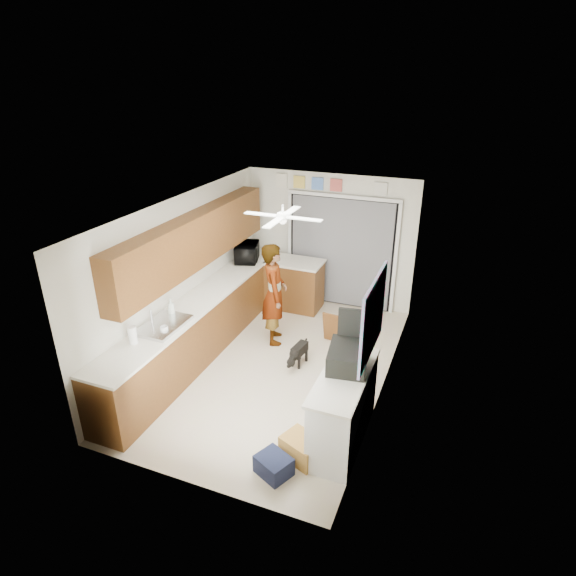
% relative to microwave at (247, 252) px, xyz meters
% --- Properties ---
extents(floor, '(5.00, 5.00, 0.00)m').
position_rel_microwave_xyz_m(floor, '(1.33, -1.70, -1.10)').
color(floor, beige).
rests_on(floor, ground).
extents(ceiling, '(5.00, 5.00, 0.00)m').
position_rel_microwave_xyz_m(ceiling, '(1.33, -1.70, 1.40)').
color(ceiling, white).
rests_on(ceiling, ground).
extents(wall_back, '(3.20, 0.00, 3.20)m').
position_rel_microwave_xyz_m(wall_back, '(1.33, 0.80, 0.15)').
color(wall_back, silver).
rests_on(wall_back, ground).
extents(wall_front, '(3.20, 0.00, 3.20)m').
position_rel_microwave_xyz_m(wall_front, '(1.33, -4.20, 0.15)').
color(wall_front, silver).
rests_on(wall_front, ground).
extents(wall_left, '(0.00, 5.00, 5.00)m').
position_rel_microwave_xyz_m(wall_left, '(-0.27, -1.70, 0.15)').
color(wall_left, silver).
rests_on(wall_left, ground).
extents(wall_right, '(0.00, 5.00, 5.00)m').
position_rel_microwave_xyz_m(wall_right, '(2.93, -1.70, 0.15)').
color(wall_right, silver).
rests_on(wall_right, ground).
extents(left_base_cabinets, '(0.60, 4.80, 0.90)m').
position_rel_microwave_xyz_m(left_base_cabinets, '(0.03, -1.70, -0.65)').
color(left_base_cabinets, brown).
rests_on(left_base_cabinets, floor).
extents(left_countertop, '(0.62, 4.80, 0.04)m').
position_rel_microwave_xyz_m(left_countertop, '(0.04, -1.70, -0.18)').
color(left_countertop, white).
rests_on(left_countertop, left_base_cabinets).
extents(upper_cabinets, '(0.32, 4.00, 0.80)m').
position_rel_microwave_xyz_m(upper_cabinets, '(-0.11, -1.50, 0.70)').
color(upper_cabinets, brown).
rests_on(upper_cabinets, wall_left).
extents(sink_basin, '(0.50, 0.76, 0.06)m').
position_rel_microwave_xyz_m(sink_basin, '(0.04, -2.70, -0.15)').
color(sink_basin, silver).
rests_on(sink_basin, left_countertop).
extents(faucet, '(0.03, 0.03, 0.22)m').
position_rel_microwave_xyz_m(faucet, '(-0.15, -2.70, -0.05)').
color(faucet, silver).
rests_on(faucet, left_countertop).
extents(peninsula_base, '(1.00, 0.60, 0.90)m').
position_rel_microwave_xyz_m(peninsula_base, '(0.83, 0.30, -0.65)').
color(peninsula_base, brown).
rests_on(peninsula_base, floor).
extents(peninsula_top, '(1.04, 0.64, 0.04)m').
position_rel_microwave_xyz_m(peninsula_top, '(0.83, 0.30, -0.18)').
color(peninsula_top, white).
rests_on(peninsula_top, peninsula_base).
extents(back_opening_recess, '(2.00, 0.06, 2.10)m').
position_rel_microwave_xyz_m(back_opening_recess, '(1.58, 0.77, -0.05)').
color(back_opening_recess, black).
rests_on(back_opening_recess, wall_back).
extents(curtain_panel, '(1.90, 0.03, 2.05)m').
position_rel_microwave_xyz_m(curtain_panel, '(1.58, 0.73, -0.05)').
color(curtain_panel, gray).
rests_on(curtain_panel, wall_back).
extents(door_trim_left, '(0.06, 0.04, 2.10)m').
position_rel_microwave_xyz_m(door_trim_left, '(0.56, 0.74, -0.05)').
color(door_trim_left, white).
rests_on(door_trim_left, wall_back).
extents(door_trim_right, '(0.06, 0.04, 2.10)m').
position_rel_microwave_xyz_m(door_trim_right, '(2.60, 0.74, -0.05)').
color(door_trim_right, white).
rests_on(door_trim_right, wall_back).
extents(door_trim_head, '(2.10, 0.04, 0.06)m').
position_rel_microwave_xyz_m(door_trim_head, '(1.58, 0.74, 1.02)').
color(door_trim_head, white).
rests_on(door_trim_head, wall_back).
extents(header_frame_0, '(0.22, 0.02, 0.22)m').
position_rel_microwave_xyz_m(header_frame_0, '(0.73, 0.77, 1.20)').
color(header_frame_0, '#E7C64D').
rests_on(header_frame_0, wall_back).
extents(header_frame_1, '(0.22, 0.02, 0.22)m').
position_rel_microwave_xyz_m(header_frame_1, '(1.08, 0.77, 1.20)').
color(header_frame_1, '#5382DD').
rests_on(header_frame_1, wall_back).
extents(header_frame_2, '(0.22, 0.02, 0.22)m').
position_rel_microwave_xyz_m(header_frame_2, '(1.43, 0.77, 1.20)').
color(header_frame_2, '#CB534C').
rests_on(header_frame_2, wall_back).
extents(header_frame_4, '(0.22, 0.02, 0.22)m').
position_rel_microwave_xyz_m(header_frame_4, '(2.23, 0.77, 1.20)').
color(header_frame_4, silver).
rests_on(header_frame_4, wall_back).
extents(route66_sign, '(0.22, 0.02, 0.26)m').
position_rel_microwave_xyz_m(route66_sign, '(0.38, 0.77, 1.20)').
color(route66_sign, silver).
rests_on(route66_sign, wall_back).
extents(right_counter_base, '(0.50, 1.40, 0.90)m').
position_rel_microwave_xyz_m(right_counter_base, '(2.68, -2.90, -0.65)').
color(right_counter_base, white).
rests_on(right_counter_base, floor).
extents(right_counter_top, '(0.54, 1.44, 0.04)m').
position_rel_microwave_xyz_m(right_counter_top, '(2.67, -2.90, -0.18)').
color(right_counter_top, white).
rests_on(right_counter_top, right_counter_base).
extents(abstract_painting, '(0.03, 1.15, 0.95)m').
position_rel_microwave_xyz_m(abstract_painting, '(2.91, -2.70, 0.55)').
color(abstract_painting, '#ED57BB').
rests_on(abstract_painting, wall_right).
extents(ceiling_fan, '(1.14, 1.14, 0.24)m').
position_rel_microwave_xyz_m(ceiling_fan, '(1.33, -1.50, 1.22)').
color(ceiling_fan, white).
rests_on(ceiling_fan, ceiling).
extents(microwave, '(0.56, 0.68, 0.32)m').
position_rel_microwave_xyz_m(microwave, '(0.00, 0.00, 0.00)').
color(microwave, black).
rests_on(microwave, left_countertop).
extents(soap_bottle, '(0.12, 0.12, 0.27)m').
position_rel_microwave_xyz_m(soap_bottle, '(-0.05, -2.38, -0.03)').
color(soap_bottle, silver).
rests_on(soap_bottle, left_countertop).
extents(cup, '(0.13, 0.13, 0.09)m').
position_rel_microwave_xyz_m(cup, '(0.13, -2.83, -0.12)').
color(cup, white).
rests_on(cup, left_countertop).
extents(paper_towel_roll, '(0.14, 0.14, 0.24)m').
position_rel_microwave_xyz_m(paper_towel_roll, '(-0.07, -3.22, -0.04)').
color(paper_towel_roll, white).
rests_on(paper_towel_roll, left_countertop).
extents(suitcase, '(0.53, 0.65, 0.25)m').
position_rel_microwave_xyz_m(suitcase, '(2.65, -2.71, -0.04)').
color(suitcase, black).
rests_on(suitcase, right_counter_top).
extents(suitcase_rim, '(0.52, 0.64, 0.02)m').
position_rel_microwave_xyz_m(suitcase_rim, '(2.65, -2.71, -0.15)').
color(suitcase_rim, yellow).
rests_on(suitcase_rim, suitcase).
extents(suitcase_lid, '(0.42, 0.09, 0.50)m').
position_rel_microwave_xyz_m(suitcase_lid, '(2.65, -2.42, 0.21)').
color(suitcase_lid, black).
rests_on(suitcase_lid, suitcase).
extents(cardboard_box, '(0.55, 0.48, 0.28)m').
position_rel_microwave_xyz_m(cardboard_box, '(2.33, -3.39, -0.96)').
color(cardboard_box, '#A87F34').
rests_on(cardboard_box, floor).
extents(navy_crate, '(0.47, 0.44, 0.23)m').
position_rel_microwave_xyz_m(navy_crate, '(2.12, -3.73, -0.99)').
color(navy_crate, '#151A35').
rests_on(navy_crate, floor).
extents(cabinet_door_panel, '(0.39, 0.18, 0.55)m').
position_rel_microwave_xyz_m(cabinet_door_panel, '(1.92, -0.73, -0.82)').
color(cabinet_door_panel, brown).
rests_on(cabinet_door_panel, floor).
extents(man, '(0.64, 0.74, 1.72)m').
position_rel_microwave_xyz_m(man, '(0.97, -1.00, -0.24)').
color(man, white).
rests_on(man, floor).
extents(dog, '(0.27, 0.50, 0.38)m').
position_rel_microwave_xyz_m(dog, '(1.61, -1.53, -0.91)').
color(dog, black).
rests_on(dog, floor).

